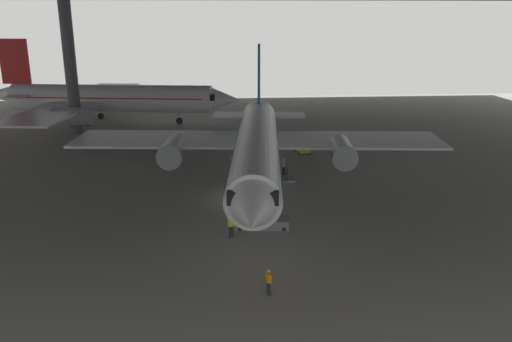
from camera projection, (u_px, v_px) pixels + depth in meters
name	position (u px, v px, depth m)	size (l,w,h in m)	color
ground_plane	(244.00, 200.00, 43.05)	(110.00, 110.00, 0.00)	gray
airplane_main	(257.00, 146.00, 46.34)	(35.55, 36.69, 11.47)	white
boarding_stairs	(263.00, 218.00, 37.40)	(4.31, 1.86, 4.66)	slate
crew_worker_near_nose	(269.00, 280.00, 28.32)	(0.32, 0.53, 1.58)	#232838
crew_worker_by_stairs	(231.00, 225.00, 35.62)	(0.51, 0.34, 1.67)	#232838
airplane_distant	(107.00, 98.00, 71.96)	(36.40, 35.44, 11.41)	white
baggage_tug	(303.00, 148.00, 57.25)	(1.52, 2.33, 0.90)	yellow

